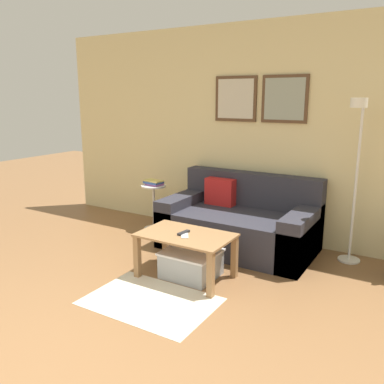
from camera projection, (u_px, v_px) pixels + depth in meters
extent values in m
cube|color=beige|center=(249.00, 133.00, 4.90)|extent=(5.60, 0.06, 2.55)
cube|color=#513823|center=(236.00, 99.00, 4.85)|extent=(0.53, 0.02, 0.53)
cube|color=beige|center=(235.00, 99.00, 4.85)|extent=(0.46, 0.01, 0.46)
cube|color=#513823|center=(285.00, 99.00, 4.55)|extent=(0.53, 0.02, 0.53)
cube|color=#939E8E|center=(284.00, 99.00, 4.54)|extent=(0.46, 0.01, 0.46)
cube|color=beige|center=(150.00, 301.00, 3.48)|extent=(1.09, 0.76, 0.01)
cube|color=#2D2D38|center=(238.00, 231.00, 4.63)|extent=(1.69, 0.94, 0.43)
cube|color=#2D2D38|center=(252.00, 189.00, 4.84)|extent=(1.69, 0.20, 0.40)
cube|color=#2D2D38|center=(184.00, 216.00, 4.98)|extent=(0.24, 0.94, 0.55)
cube|color=#2D2D38|center=(301.00, 237.00, 4.25)|extent=(0.24, 0.94, 0.55)
cube|color=red|center=(220.00, 192.00, 4.88)|extent=(0.36, 0.14, 0.32)
cube|color=#997047|center=(186.00, 235.00, 3.85)|extent=(0.88, 0.55, 0.02)
cube|color=#997047|center=(137.00, 256.00, 3.91)|extent=(0.06, 0.06, 0.42)
cube|color=#997047|center=(211.00, 275.00, 3.50)|extent=(0.06, 0.06, 0.42)
cube|color=#997047|center=(166.00, 242.00, 4.30)|extent=(0.06, 0.06, 0.42)
cube|color=#997047|center=(234.00, 257.00, 3.90)|extent=(0.06, 0.06, 0.42)
cube|color=#9EA3A8|center=(191.00, 264.00, 3.94)|extent=(0.49, 0.44, 0.24)
cube|color=silver|center=(191.00, 252.00, 3.91)|extent=(0.52, 0.46, 0.02)
cylinder|color=white|center=(349.00, 260.00, 4.33)|extent=(0.23, 0.23, 0.02)
cylinder|color=white|center=(356.00, 183.00, 4.14)|extent=(0.03, 0.03, 1.66)
cylinder|color=white|center=(362.00, 99.00, 3.84)|extent=(0.02, 0.26, 0.02)
cylinder|color=white|center=(359.00, 103.00, 3.74)|extent=(0.15, 0.15, 0.09)
cylinder|color=silver|center=(154.00, 228.00, 5.37)|extent=(0.27, 0.27, 0.01)
cylinder|color=silver|center=(154.00, 207.00, 5.31)|extent=(0.04, 0.04, 0.56)
cylinder|color=silver|center=(154.00, 186.00, 5.24)|extent=(0.32, 0.32, 0.02)
cube|color=#8C4C93|center=(154.00, 184.00, 5.25)|extent=(0.21, 0.18, 0.02)
cube|color=#335199|center=(154.00, 182.00, 5.25)|extent=(0.23, 0.18, 0.03)
cube|color=#D8C666|center=(153.00, 181.00, 5.24)|extent=(0.26, 0.18, 0.02)
cube|color=#232328|center=(184.00, 233.00, 3.86)|extent=(0.06, 0.15, 0.02)
cube|color=silver|center=(185.00, 236.00, 3.80)|extent=(0.13, 0.15, 0.01)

